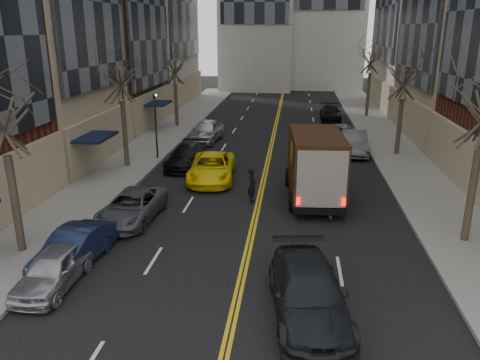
# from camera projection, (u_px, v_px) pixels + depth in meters

# --- Properties ---
(sidewalk_left) EXTENTS (4.00, 66.00, 0.15)m
(sidewalk_left) POSITION_uv_depth(u_px,v_px,m) (156.00, 141.00, 36.38)
(sidewalk_left) COLOR slate
(sidewalk_left) RESTS_ON ground
(sidewalk_right) EXTENTS (4.00, 66.00, 0.15)m
(sidewalk_right) POSITION_uv_depth(u_px,v_px,m) (394.00, 148.00, 34.39)
(sidewalk_right) COLOR slate
(sidewalk_right) RESTS_ON ground
(tree_lf_mid) EXTENTS (3.20, 3.20, 8.91)m
(tree_lf_mid) POSITION_uv_depth(u_px,v_px,m) (119.00, 61.00, 27.73)
(tree_lf_mid) COLOR #382D23
(tree_lf_mid) RESTS_ON sidewalk_left
(tree_lf_far) EXTENTS (3.20, 3.20, 8.12)m
(tree_lf_far) POSITION_uv_depth(u_px,v_px,m) (174.00, 58.00, 40.19)
(tree_lf_far) COLOR #382D23
(tree_lf_far) RESTS_ON sidewalk_left
(tree_rt_mid) EXTENTS (3.20, 3.20, 8.32)m
(tree_rt_mid) POSITION_uv_depth(u_px,v_px,m) (406.00, 65.00, 30.64)
(tree_rt_mid) COLOR #382D23
(tree_rt_mid) RESTS_ON sidewalk_right
(tree_rt_far) EXTENTS (3.20, 3.20, 9.11)m
(tree_rt_far) POSITION_uv_depth(u_px,v_px,m) (372.00, 47.00, 44.64)
(tree_rt_far) COLOR #382D23
(tree_rt_far) RESTS_ON sidewalk_right
(traffic_signal) EXTENTS (0.29, 0.26, 4.70)m
(traffic_signal) POSITION_uv_depth(u_px,v_px,m) (155.00, 118.00, 30.63)
(traffic_signal) COLOR black
(traffic_signal) RESTS_ON sidewalk_left
(ups_truck) EXTENTS (3.00, 6.65, 3.56)m
(ups_truck) POSITION_uv_depth(u_px,v_px,m) (315.00, 166.00, 23.77)
(ups_truck) COLOR black
(ups_truck) RESTS_ON ground
(observer_sedan) EXTENTS (2.86, 5.57, 1.54)m
(observer_sedan) POSITION_uv_depth(u_px,v_px,m) (308.00, 293.00, 14.19)
(observer_sedan) COLOR black
(observer_sedan) RESTS_ON ground
(taxi) EXTENTS (2.89, 5.57, 1.50)m
(taxi) POSITION_uv_depth(u_px,v_px,m) (212.00, 168.00, 27.10)
(taxi) COLOR yellow
(taxi) RESTS_ON ground
(pedestrian) EXTENTS (0.57, 0.74, 1.80)m
(pedestrian) POSITION_uv_depth(u_px,v_px,m) (252.00, 185.00, 23.59)
(pedestrian) COLOR black
(pedestrian) RESTS_ON ground
(parked_lf_a) EXTENTS (1.56, 3.86, 1.31)m
(parked_lf_a) POSITION_uv_depth(u_px,v_px,m) (54.00, 269.00, 15.88)
(parked_lf_a) COLOR #A7A9AF
(parked_lf_a) RESTS_ON ground
(parked_lf_b) EXTENTS (1.86, 4.28, 1.37)m
(parked_lf_b) POSITION_uv_depth(u_px,v_px,m) (74.00, 248.00, 17.30)
(parked_lf_b) COLOR #101832
(parked_lf_b) RESTS_ON ground
(parked_lf_c) EXTENTS (2.43, 4.85, 1.32)m
(parked_lf_c) POSITION_uv_depth(u_px,v_px,m) (132.00, 207.00, 21.41)
(parked_lf_c) COLOR #4C4E54
(parked_lf_c) RESTS_ON ground
(parked_lf_d) EXTENTS (2.18, 4.77, 1.35)m
(parked_lf_d) POSITION_uv_depth(u_px,v_px,m) (186.00, 156.00, 29.73)
(parked_lf_d) COLOR black
(parked_lf_d) RESTS_ON ground
(parked_lf_e) EXTENTS (2.35, 5.00, 1.65)m
(parked_lf_e) POSITION_uv_depth(u_px,v_px,m) (207.00, 131.00, 36.41)
(parked_lf_e) COLOR #B0B3B8
(parked_lf_e) RESTS_ON ground
(parked_rt_a) EXTENTS (1.87, 4.87, 1.58)m
(parked_rt_a) POSITION_uv_depth(u_px,v_px,m) (354.00, 143.00, 32.81)
(parked_rt_a) COLOR #4E5256
(parked_rt_a) RESTS_ON ground
(parked_rt_b) EXTENTS (2.72, 5.22, 1.41)m
(parked_rt_b) POSITION_uv_depth(u_px,v_px,m) (339.00, 135.00, 35.68)
(parked_rt_b) COLOR #ADB0B5
(parked_rt_b) RESTS_ON ground
(parked_rt_c) EXTENTS (1.98, 4.74, 1.37)m
(parked_rt_c) POSITION_uv_depth(u_px,v_px,m) (330.00, 113.00, 45.06)
(parked_rt_c) COLOR black
(parked_rt_c) RESTS_ON ground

